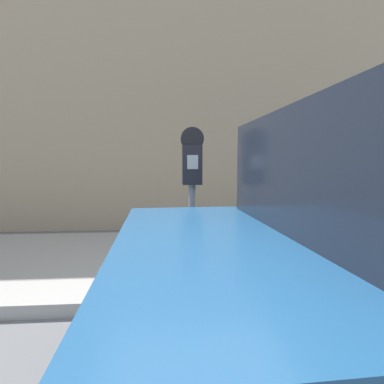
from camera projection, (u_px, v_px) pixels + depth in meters
name	position (u px, v px, depth m)	size (l,w,h in m)	color
ground_plane	(263.00, 371.00, 2.01)	(60.00, 60.00, 0.00)	slate
sidewalk	(214.00, 258.00, 4.19)	(24.00, 2.80, 0.13)	#9E9B96
building_facade	(198.00, 67.00, 6.18)	(24.00, 0.30, 6.76)	tan
parking_meter	(192.00, 176.00, 2.87)	(0.22, 0.15, 1.59)	slate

